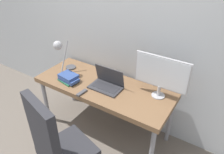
# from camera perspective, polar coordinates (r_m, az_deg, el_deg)

# --- Properties ---
(ground_plane) EXTENTS (12.00, 12.00, 0.00)m
(ground_plane) POSITION_cam_1_polar(r_m,az_deg,el_deg) (2.85, -5.78, -17.08)
(ground_plane) COLOR #70665B
(wall_back) EXTENTS (8.00, 0.05, 2.60)m
(wall_back) POSITION_cam_1_polar(r_m,az_deg,el_deg) (2.60, 2.40, 12.93)
(wall_back) COLOR silver
(wall_back) RESTS_ON ground_plane
(desk) EXTENTS (1.66, 0.64, 0.70)m
(desk) POSITION_cam_1_polar(r_m,az_deg,el_deg) (2.61, -2.24, -3.31)
(desk) COLOR brown
(desk) RESTS_ON ground_plane
(laptop) EXTENTS (0.37, 0.23, 0.24)m
(laptop) POSITION_cam_1_polar(r_m,az_deg,el_deg) (2.52, -1.37, -1.72)
(laptop) COLOR #38383D
(laptop) RESTS_ON desk
(monitor) EXTENTS (0.58, 0.15, 0.47)m
(monitor) POSITION_cam_1_polar(r_m,az_deg,el_deg) (2.31, 12.73, 0.74)
(monitor) COLOR #B7B7BC
(monitor) RESTS_ON desk
(desk_lamp) EXTENTS (0.13, 0.30, 0.44)m
(desk_lamp) POSITION_cam_1_polar(r_m,az_deg,el_deg) (2.75, -13.31, 6.89)
(desk_lamp) COLOR #4C4C51
(desk_lamp) RESTS_ON desk
(office_chair) EXTENTS (0.63, 0.61, 1.15)m
(office_chair) POSITION_cam_1_polar(r_m,az_deg,el_deg) (2.07, -14.07, -16.99)
(office_chair) COLOR black
(office_chair) RESTS_ON ground_plane
(book_stack) EXTENTS (0.27, 0.21, 0.09)m
(book_stack) POSITION_cam_1_polar(r_m,az_deg,el_deg) (2.68, -11.28, -0.27)
(book_stack) COLOR #286B47
(book_stack) RESTS_ON desk
(tv_remote) EXTENTS (0.05, 0.14, 0.02)m
(tv_remote) POSITION_cam_1_polar(r_m,az_deg,el_deg) (2.46, -7.88, -4.06)
(tv_remote) COLOR #4C4C51
(tv_remote) RESTS_ON desk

